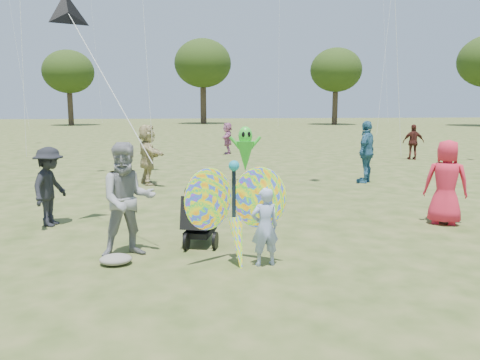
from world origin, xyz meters
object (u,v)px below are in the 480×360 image
adult_man (128,200)px  crowd_b (50,187)px  crowd_h (413,142)px  crowd_j (228,138)px  crowd_d (147,155)px  butterfly_kite (235,212)px  jogging_stroller (199,209)px  crowd_a (446,182)px  crowd_c (366,152)px  child_girl (265,227)px  alien_kite (245,151)px

adult_man → crowd_b: 2.77m
crowd_b → crowd_h: 16.26m
crowd_j → crowd_b: bearing=-11.4°
crowd_d → butterfly_kite: size_ratio=1.02×
crowd_b → adult_man: bearing=-126.6°
adult_man → jogging_stroller: adult_man is taller
crowd_a → crowd_j: 14.72m
jogging_stroller → crowd_c: bearing=65.1°
crowd_b → crowd_c: size_ratio=0.82×
child_girl → crowd_c: crowd_c is taller
butterfly_kite → crowd_c: bearing=54.9°
child_girl → butterfly_kite: bearing=-22.1°
butterfly_kite → alien_kite: bearing=80.8°
jogging_stroller → crowd_d: bearing=119.3°
crowd_d → alien_kite: size_ratio=1.05×
crowd_h → crowd_a: bearing=77.3°
crowd_a → crowd_d: bearing=-14.3°
butterfly_kite → alien_kite: alien_kite is taller
child_girl → crowd_a: crowd_a is taller
crowd_d → crowd_j: size_ratio=1.18×
crowd_d → jogging_stroller: 6.52m
crowd_h → crowd_j: size_ratio=1.01×
adult_man → crowd_d: 6.94m
crowd_h → alien_kite: size_ratio=0.90×
crowd_a → adult_man: bearing=39.5°
butterfly_kite → adult_man: bearing=158.8°
crowd_j → butterfly_kite: butterfly_kite is taller
crowd_j → alien_kite: size_ratio=0.89×
child_girl → crowd_b: 4.78m
crowd_j → crowd_c: bearing=28.6°
adult_man → jogging_stroller: 1.31m
alien_kite → crowd_c: bearing=-11.0°
child_girl → butterfly_kite: butterfly_kite is taller
crowd_b → jogging_stroller: 3.31m
child_girl → jogging_stroller: size_ratio=1.06×
adult_man → butterfly_kite: 1.76m
crowd_a → crowd_c: bearing=-67.0°
crowd_a → jogging_stroller: crowd_a is taller
crowd_d → jogging_stroller: crowd_d is taller
crowd_d → crowd_j: crowd_d is taller
crowd_c → crowd_j: (-3.37, 9.28, -0.19)m
crowd_b → crowd_c: crowd_c is taller
child_girl → crowd_d: size_ratio=0.65×
crowd_h → jogging_stroller: bearing=61.1°
crowd_a → jogging_stroller: 5.05m
crowd_d → crowd_b: bearing=141.4°
crowd_h → child_girl: bearing=66.7°
crowd_a → crowd_h: crowd_a is taller
jogging_stroller → crowd_a: bearing=26.0°
child_girl → crowd_j: crowd_j is taller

